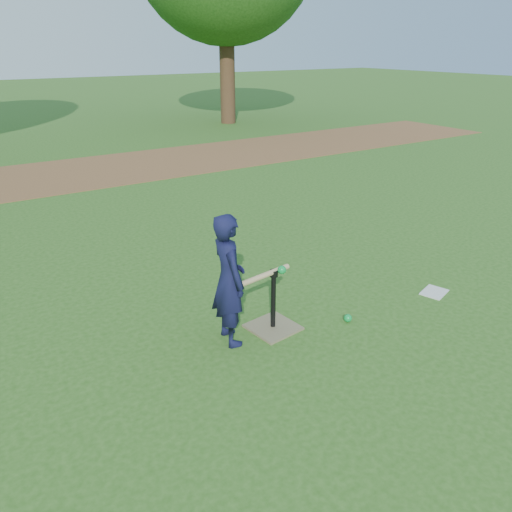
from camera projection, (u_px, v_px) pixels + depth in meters
ground at (271, 339)px, 4.64m from camera, size 80.00×80.00×0.00m
dirt_strip at (67, 174)px, 10.42m from camera, size 24.00×3.00×0.01m
child at (229, 280)px, 4.39m from camera, size 0.35×0.48×1.23m
wiffle_ball_ground at (348, 318)px, 4.91m from camera, size 0.08×0.08×0.08m
clipboard at (434, 292)px, 5.49m from camera, size 0.36×0.31×0.01m
batting_tee at (273, 318)px, 4.77m from camera, size 0.48×0.48×0.61m
swing_action at (265, 275)px, 4.49m from camera, size 0.63×0.15×0.10m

